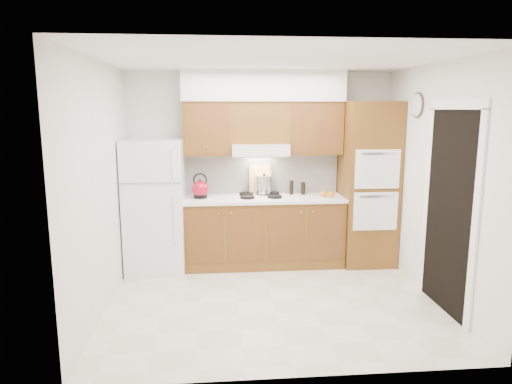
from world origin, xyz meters
The scene contains 26 objects.
floor centered at (0.00, 0.00, 0.00)m, with size 3.60×3.60×0.00m, color beige.
ceiling centered at (0.00, 0.00, 2.60)m, with size 3.60×3.60×0.00m, color white.
wall_back centered at (0.00, 1.50, 1.30)m, with size 3.60×0.02×2.60m, color silver.
wall_left centered at (-1.80, 0.00, 1.30)m, with size 0.02×3.00×2.60m, color silver.
wall_right centered at (1.80, 0.00, 1.30)m, with size 0.02×3.00×2.60m, color silver.
fridge centered at (-1.41, 1.14, 0.86)m, with size 0.75×0.72×1.72m, color white.
base_cabinets centered at (0.02, 1.20, 0.45)m, with size 2.11×0.60×0.90m, color brown.
countertop centered at (0.03, 1.19, 0.92)m, with size 2.13×0.62×0.04m, color white.
backsplash centered at (0.02, 1.49, 1.22)m, with size 2.11×0.03×0.56m, color white.
oven_cabinet centered at (1.44, 1.18, 1.10)m, with size 0.70×0.65×2.20m, color brown.
upper_cab_left centered at (-0.71, 1.33, 1.85)m, with size 0.63×0.33×0.70m, color brown.
upper_cab_right centered at (0.72, 1.33, 1.85)m, with size 0.73×0.33×0.70m, color brown.
range_hood centered at (-0.02, 1.27, 1.57)m, with size 0.75×0.45×0.15m, color silver.
upper_cab_over_hood centered at (-0.02, 1.33, 1.92)m, with size 0.75×0.33×0.55m, color brown.
soffit centered at (0.03, 1.32, 2.40)m, with size 2.13×0.36×0.40m, color silver.
cooktop centered at (-0.02, 1.21, 0.95)m, with size 0.74×0.50×0.01m, color white.
doorway centered at (1.79, -0.35, 1.05)m, with size 0.02×0.90×2.10m, color black.
wall_clock centered at (1.79, 0.55, 2.15)m, with size 0.30×0.30×0.02m, color #3F3833.
kettle centered at (-0.82, 1.21, 1.06)m, with size 0.22×0.22×0.22m, color maroon.
cutting_board centered at (0.00, 1.41, 1.14)m, with size 0.30×0.02×0.40m, color tan.
stock_pot centered at (0.04, 1.35, 1.09)m, with size 0.22×0.22×0.23m, color #BCBDC1.
condiment_a centered at (0.42, 1.37, 1.04)m, with size 0.05×0.05×0.19m, color black.
condiment_b centered at (0.58, 1.36, 1.03)m, with size 0.05×0.05×0.17m, color black.
condiment_c centered at (0.59, 1.35, 1.02)m, with size 0.05×0.05×0.15m, color black.
orange_near centered at (0.83, 1.15, 0.98)m, with size 0.09×0.09×0.09m, color orange.
orange_far centered at (0.92, 1.12, 0.98)m, with size 0.08×0.08×0.08m, color #F74B0D.
Camera 1 is at (-0.61, -4.76, 2.11)m, focal length 32.00 mm.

